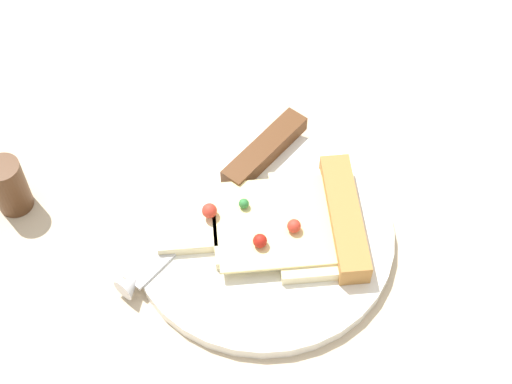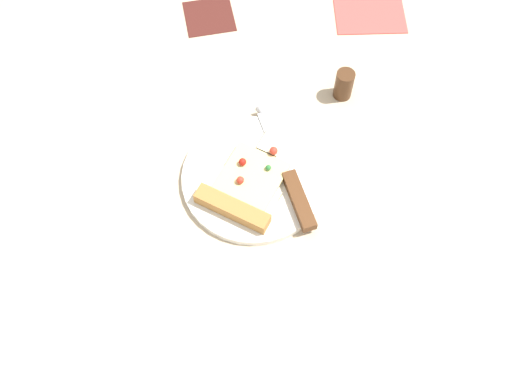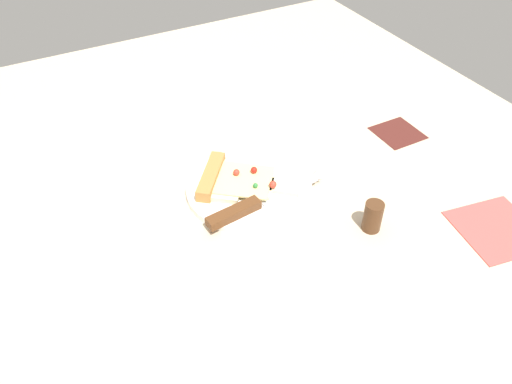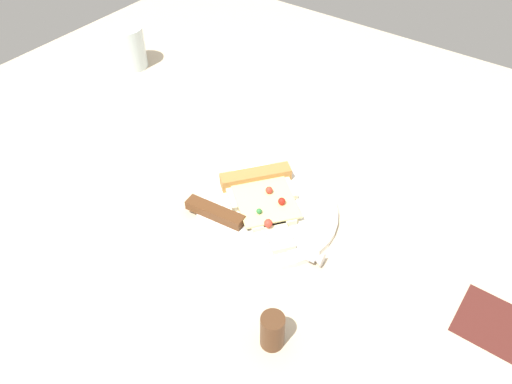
# 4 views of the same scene
# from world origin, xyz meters

# --- Properties ---
(ground_plane) EXTENTS (1.44, 1.44, 0.03)m
(ground_plane) POSITION_xyz_m (-0.00, 0.00, -0.01)
(ground_plane) COLOR #C6B293
(ground_plane) RESTS_ON ground
(plate) EXTENTS (0.23, 0.23, 0.01)m
(plate) POSITION_xyz_m (-0.06, -0.01, 0.01)
(plate) COLOR white
(plate) RESTS_ON ground_plane
(pizza_slice) EXTENTS (0.18, 0.17, 0.03)m
(pizza_slice) POSITION_xyz_m (-0.04, -0.03, 0.02)
(pizza_slice) COLOR beige
(pizza_slice) RESTS_ON plate
(knife) EXTENTS (0.24, 0.05, 0.02)m
(knife) POSITION_xyz_m (-0.04, 0.04, 0.02)
(knife) COLOR silver
(knife) RESTS_ON plate
(pepper_shaker) EXTENTS (0.03, 0.03, 0.06)m
(pepper_shaker) POSITION_xyz_m (-0.19, 0.17, 0.03)
(pepper_shaker) COLOR #4C2D19
(pepper_shaker) RESTS_ON ground_plane
(napkin) EXTENTS (0.15, 0.15, 0.00)m
(napkin) POSITION_xyz_m (-0.38, 0.27, 0.00)
(napkin) COLOR #E54C47
(napkin) RESTS_ON ground_plane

